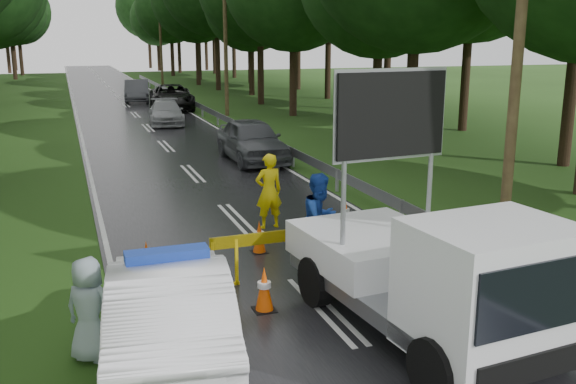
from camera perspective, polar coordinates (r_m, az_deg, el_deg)
name	(u,v)px	position (r m, az deg, el deg)	size (l,w,h in m)	color
ground	(325,310)	(11.34, 3.29, -10.45)	(160.00, 160.00, 0.00)	#203F12
road	(135,115)	(40.02, -13.42, 6.67)	(7.00, 140.00, 0.02)	black
guardrail	(197,105)	(40.17, -8.12, 7.71)	(0.12, 60.06, 0.70)	gray
utility_pole_near	(521,15)	(14.77, 20.02, 14.56)	(1.40, 0.24, 10.00)	#3F301D
utility_pole_mid	(225,29)	(38.66, -5.60, 14.25)	(1.40, 0.24, 10.00)	#3F301D
utility_pole_far	(160,32)	(64.21, -11.29, 13.81)	(1.40, 0.24, 10.00)	#3F301D
police_sedan	(170,311)	(9.54, -10.48, -10.36)	(2.22, 4.89, 1.71)	white
work_truck	(433,274)	(10.10, 12.77, -7.09)	(2.72, 5.31, 4.08)	gray
barrier	(271,244)	(12.35, -1.51, -4.61)	(2.42, 0.14, 1.00)	yellow
officer	(269,191)	(15.69, -1.72, 0.06)	(0.69, 0.45, 1.88)	yellow
civilian	(320,220)	(13.13, 2.90, -2.51)	(0.95, 0.74, 1.95)	#1A43AD
bystander_right	(89,310)	(9.85, -17.27, -9.95)	(0.77, 0.50, 1.58)	#8C9FA9
queue_car_first	(252,140)	(24.36, -3.24, 4.63)	(1.91, 4.75, 1.62)	#474A4F
queue_car_second	(166,112)	(35.43, -10.78, 6.96)	(1.78, 4.37, 1.27)	gray
queue_car_third	(172,97)	(42.55, -10.30, 8.29)	(2.66, 5.76, 1.60)	black
queue_car_fourth	(137,91)	(48.27, -13.28, 8.75)	(1.66, 4.76, 1.57)	#43444B
cone_center	(264,290)	(11.15, -2.12, -8.67)	(0.38, 0.38, 0.81)	black
cone_far	(259,237)	(14.05, -2.57, -4.05)	(0.35, 0.35, 0.74)	black
cone_left_mid	(147,259)	(13.00, -12.44, -5.85)	(0.35, 0.35, 0.74)	black
cone_right	(345,213)	(16.02, 5.11, -1.91)	(0.33, 0.33, 0.70)	black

